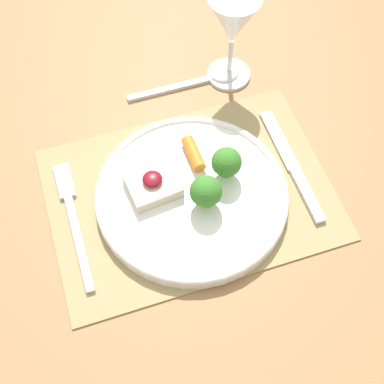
% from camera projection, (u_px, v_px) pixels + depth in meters
% --- Properties ---
extents(ground_plane, '(8.00, 8.00, 0.00)m').
position_uv_depth(ground_plane, '(191.00, 337.00, 1.48)').
color(ground_plane, '#4C4742').
extents(dining_table, '(1.58, 1.23, 0.77)m').
position_uv_depth(dining_table, '(190.00, 218.00, 0.88)').
color(dining_table, olive).
rests_on(dining_table, ground_plane).
extents(placemat, '(0.42, 0.30, 0.00)m').
position_uv_depth(placemat, '(190.00, 194.00, 0.81)').
color(placemat, '#9E895B').
rests_on(placemat, dining_table).
extents(dinner_plate, '(0.29, 0.29, 0.07)m').
position_uv_depth(dinner_plate, '(192.00, 193.00, 0.79)').
color(dinner_plate, white).
rests_on(dinner_plate, placemat).
extents(fork, '(0.02, 0.22, 0.01)m').
position_uv_depth(fork, '(72.00, 215.00, 0.79)').
color(fork, silver).
rests_on(fork, placemat).
extents(knife, '(0.02, 0.22, 0.01)m').
position_uv_depth(knife, '(295.00, 171.00, 0.83)').
color(knife, silver).
rests_on(knife, placemat).
extents(spoon, '(0.20, 0.04, 0.01)m').
position_uv_depth(spoon, '(211.00, 78.00, 0.93)').
color(spoon, silver).
rests_on(spoon, dining_table).
extents(wine_glass_near, '(0.08, 0.08, 0.17)m').
position_uv_depth(wine_glass_near, '(233.00, 24.00, 0.84)').
color(wine_glass_near, white).
rests_on(wine_glass_near, dining_table).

